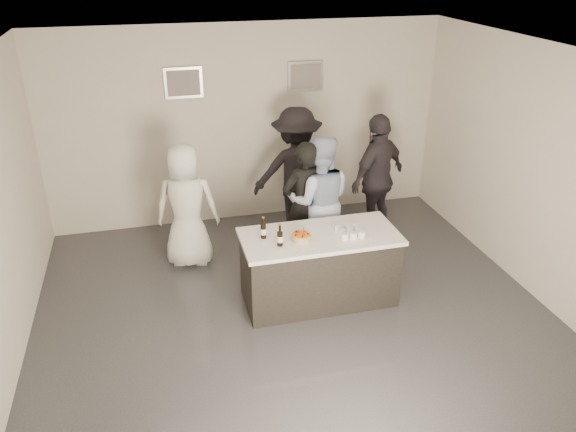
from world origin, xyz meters
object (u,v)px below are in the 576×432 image
(beer_bottle_a, at_px, (263,228))
(person_guest_back, at_px, (296,173))
(person_main_blue, at_px, (319,201))
(person_main_black, at_px, (304,205))
(cake, at_px, (301,238))
(person_guest_right, at_px, (377,178))
(beer_bottle_b, at_px, (280,235))
(bar_counter, at_px, (319,268))
(person_guest_left, at_px, (187,206))

(beer_bottle_a, distance_m, person_guest_back, 1.94)
(beer_bottle_a, distance_m, person_main_blue, 1.25)
(beer_bottle_a, xyz_separation_m, person_main_black, (0.72, 0.83, -0.16))
(person_main_black, height_order, person_main_blue, person_main_blue)
(cake, distance_m, person_main_blue, 1.12)
(person_guest_right, bearing_deg, beer_bottle_b, 9.12)
(person_main_blue, bearing_deg, bar_counter, 86.53)
(beer_bottle_b, relative_size, person_guest_right, 0.14)
(person_main_black, relative_size, person_guest_back, 0.90)
(cake, height_order, beer_bottle_a, beer_bottle_a)
(beer_bottle_b, xyz_separation_m, person_guest_back, (0.72, 1.96, -0.06))
(person_guest_left, distance_m, person_guest_right, 2.74)
(person_guest_left, bearing_deg, beer_bottle_b, 134.66)
(cake, relative_size, person_guest_back, 0.11)
(person_main_blue, xyz_separation_m, person_guest_left, (-1.71, 0.39, -0.05))
(beer_bottle_b, distance_m, person_main_black, 1.21)
(bar_counter, bearing_deg, person_guest_left, 137.87)
(bar_counter, bearing_deg, cake, -161.48)
(person_main_blue, relative_size, person_guest_back, 0.93)
(cake, distance_m, person_main_black, 1.05)
(bar_counter, distance_m, person_main_blue, 1.05)
(person_guest_back, bearing_deg, person_main_blue, 106.95)
(beer_bottle_b, distance_m, person_guest_right, 2.38)
(bar_counter, distance_m, person_main_black, 1.01)
(person_main_blue, xyz_separation_m, person_guest_back, (-0.07, 0.92, 0.07))
(person_main_blue, distance_m, person_guest_right, 1.14)
(person_main_black, xyz_separation_m, person_guest_left, (-1.50, 0.38, -0.02))
(person_main_black, distance_m, person_guest_left, 1.55)
(beer_bottle_a, height_order, person_guest_back, person_guest_back)
(person_main_black, xyz_separation_m, person_main_blue, (0.21, -0.01, 0.03))
(beer_bottle_b, xyz_separation_m, person_main_blue, (0.79, 1.05, -0.13))
(beer_bottle_b, relative_size, person_guest_back, 0.13)
(bar_counter, distance_m, beer_bottle_a, 0.88)
(person_main_blue, distance_m, person_guest_left, 1.76)
(cake, height_order, beer_bottle_b, beer_bottle_b)
(bar_counter, relative_size, cake, 8.44)
(person_main_blue, relative_size, person_guest_left, 1.06)
(person_main_black, bearing_deg, cake, 57.51)
(cake, xyz_separation_m, beer_bottle_b, (-0.26, -0.05, 0.09))
(bar_counter, bearing_deg, person_main_blue, 73.20)
(beer_bottle_b, relative_size, person_main_blue, 0.14)
(person_main_black, height_order, person_guest_back, person_guest_back)
(beer_bottle_a, height_order, person_main_blue, person_main_blue)
(cake, bearing_deg, person_main_blue, 62.02)
(beer_bottle_a, bearing_deg, person_guest_right, 33.84)
(cake, bearing_deg, beer_bottle_a, 157.25)
(person_main_blue, bearing_deg, person_main_black, 11.00)
(beer_bottle_a, bearing_deg, person_main_black, 49.04)
(person_main_blue, height_order, person_guest_right, person_guest_right)
(beer_bottle_b, height_order, person_main_blue, person_main_blue)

